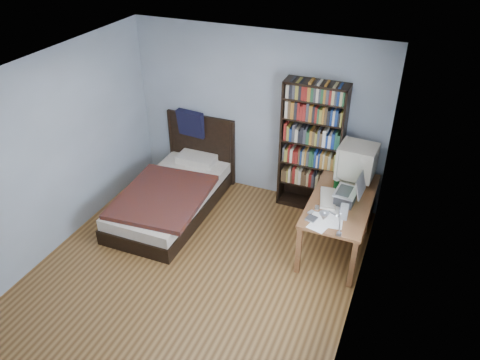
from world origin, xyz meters
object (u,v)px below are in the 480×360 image
(desk_lamp, at_px, (327,218))
(soda_can, at_px, (336,184))
(crt_monitor, at_px, (356,161))
(desk, at_px, (346,201))
(laptop, at_px, (347,195))
(keyboard, at_px, (328,198))
(bookshelf, at_px, (311,148))
(bed, at_px, (174,193))
(speaker, at_px, (344,212))

(desk_lamp, distance_m, soda_can, 1.34)
(crt_monitor, xyz_separation_m, soda_can, (-0.17, -0.27, -0.24))
(desk, distance_m, laptop, 0.66)
(keyboard, bearing_deg, laptop, -10.15)
(laptop, distance_m, desk_lamp, 1.04)
(laptop, distance_m, bookshelf, 1.07)
(desk, height_order, crt_monitor, crt_monitor)
(desk_lamp, xyz_separation_m, bed, (-2.43, 0.99, -0.91))
(bed, bearing_deg, speaker, -7.44)
(speaker, height_order, bed, bed)
(desk, relative_size, keyboard, 3.24)
(desk, xyz_separation_m, bed, (-2.41, -0.50, -0.16))
(laptop, relative_size, soda_can, 3.18)
(desk, relative_size, bed, 0.71)
(desk_lamp, relative_size, keyboard, 1.14)
(crt_monitor, distance_m, bed, 2.64)
(desk_lamp, xyz_separation_m, bookshelf, (-0.63, 1.80, -0.20))
(desk_lamp, relative_size, bed, 0.25)
(laptop, bearing_deg, speaker, -84.34)
(laptop, height_order, soda_can, laptop)
(crt_monitor, bearing_deg, desk_lamp, -91.20)
(keyboard, distance_m, speaker, 0.42)
(desk, relative_size, laptop, 3.74)
(laptop, height_order, bookshelf, bookshelf)
(keyboard, distance_m, soda_can, 0.30)
(soda_can, bearing_deg, bed, -172.95)
(soda_can, distance_m, bookshelf, 0.74)
(keyboard, relative_size, bed, 0.22)
(desk_lamp, bearing_deg, keyboard, 100.43)
(desk_lamp, bearing_deg, crt_monitor, 88.80)
(soda_can, xyz_separation_m, bed, (-2.29, -0.28, -0.54))
(crt_monitor, relative_size, laptop, 1.30)
(keyboard, height_order, soda_can, soda_can)
(soda_can, height_order, bookshelf, bookshelf)
(desk, bearing_deg, soda_can, -119.42)
(desk_lamp, xyz_separation_m, soda_can, (-0.14, 1.28, -0.37))
(crt_monitor, relative_size, bookshelf, 0.28)
(speaker, height_order, soda_can, speaker)
(speaker, bearing_deg, bookshelf, 115.75)
(desk, bearing_deg, keyboard, -107.24)
(desk, height_order, bed, bed)
(bed, bearing_deg, desk_lamp, -22.23)
(desk_lamp, xyz_separation_m, speaker, (0.08, 0.67, -0.34))
(desk, xyz_separation_m, crt_monitor, (0.05, 0.05, 0.62))
(desk_lamp, height_order, keyboard, desk_lamp)
(keyboard, relative_size, speaker, 2.57)
(crt_monitor, distance_m, desk_lamp, 1.55)
(keyboard, distance_m, bookshelf, 0.97)
(bed, bearing_deg, desk, 11.68)
(desk, bearing_deg, bookshelf, 152.83)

